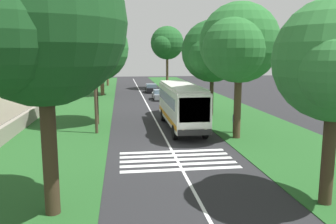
{
  "coord_description": "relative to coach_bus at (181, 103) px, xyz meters",
  "views": [
    {
      "loc": [
        -21.03,
        3.23,
        6.23
      ],
      "look_at": [
        6.67,
        -0.54,
        1.6
      ],
      "focal_mm": 37.11,
      "sensor_mm": 36.0,
      "label": 1
    }
  ],
  "objects": [
    {
      "name": "roadside_tree_left_2",
      "position": [
        25.83,
        8.01,
        4.91
      ],
      "size": [
        8.66,
        7.44,
        10.92
      ],
      "color": "brown",
      "rests_on": "grass_verge_left"
    },
    {
      "name": "roadside_wall",
      "position": [
        12.3,
        13.4,
        -1.51
      ],
      "size": [
        70.0,
        0.4,
        1.19
      ],
      "primitive_type": "cube",
      "color": "gray",
      "rests_on": "grass_verge_left"
    },
    {
      "name": "roadside_tree_left_3",
      "position": [
        -15.36,
        7.96,
        5.07
      ],
      "size": [
        7.2,
        6.15,
        10.43
      ],
      "color": "#3D2D1E",
      "rests_on": "grass_verge_left"
    },
    {
      "name": "zebra_crossing",
      "position": [
        -8.92,
        1.8,
        -2.14
      ],
      "size": [
        4.05,
        6.8,
        0.01
      ],
      "color": "silver",
      "rests_on": "ground"
    },
    {
      "name": "ground",
      "position": [
        -7.7,
        1.8,
        -2.15
      ],
      "size": [
        160.0,
        160.0,
        0.0
      ],
      "primitive_type": "plane",
      "color": "#262628"
    },
    {
      "name": "roadside_tree_right_3",
      "position": [
        -4.16,
        -3.32,
        4.73
      ],
      "size": [
        7.37,
        5.94,
        9.95
      ],
      "color": "#4C3826",
      "rests_on": "grass_verge_right"
    },
    {
      "name": "trailing_car_1",
      "position": [
        28.86,
        0.02,
        -1.48
      ],
      "size": [
        4.3,
        1.78,
        1.43
      ],
      "color": "black",
      "rests_on": "ground"
    },
    {
      "name": "roadside_tree_right_2",
      "position": [
        34.39,
        -3.26,
        6.0
      ],
      "size": [
        7.18,
        5.95,
        11.27
      ],
      "color": "brown",
      "rests_on": "grass_verge_right"
    },
    {
      "name": "grass_verge_left",
      "position": [
        7.3,
        10.0,
        -2.13
      ],
      "size": [
        120.0,
        8.0,
        0.04
      ],
      "primitive_type": "cube",
      "color": "#235623",
      "rests_on": "ground"
    },
    {
      "name": "roadside_tree_left_1",
      "position": [
        2.82,
        7.4,
        4.48
      ],
      "size": [
        7.32,
        5.94,
        9.73
      ],
      "color": "#3D2D1E",
      "rests_on": "grass_verge_left"
    },
    {
      "name": "trailing_car_0",
      "position": [
        19.28,
        -0.29,
        -1.48
      ],
      "size": [
        4.3,
        1.78,
        1.43
      ],
      "color": "gray",
      "rests_on": "ground"
    },
    {
      "name": "roadside_tree_left_0",
      "position": [
        42.47,
        7.88,
        6.0
      ],
      "size": [
        7.24,
        6.16,
        11.33
      ],
      "color": "brown",
      "rests_on": "grass_verge_left"
    },
    {
      "name": "roadside_tree_right_1",
      "position": [
        5.84,
        -4.06,
        4.29
      ],
      "size": [
        7.1,
        6.25,
        9.67
      ],
      "color": "#3D2D1E",
      "rests_on": "grass_verge_right"
    },
    {
      "name": "roadside_tree_right_0",
      "position": [
        -15.8,
        -3.3,
        3.75
      ],
      "size": [
        5.8,
        4.95,
        8.47
      ],
      "color": "#3D2D1E",
      "rests_on": "grass_verge_right"
    },
    {
      "name": "centre_line",
      "position": [
        7.3,
        1.8,
        -2.14
      ],
      "size": [
        110.0,
        0.16,
        0.01
      ],
      "primitive_type": "cube",
      "color": "silver",
      "rests_on": "ground"
    },
    {
      "name": "pedestrian",
      "position": [
        -2.41,
        -3.95,
        -1.24
      ],
      "size": [
        0.34,
        0.34,
        1.69
      ],
      "color": "#26262D",
      "rests_on": "grass_verge_right"
    },
    {
      "name": "utility_pole",
      "position": [
        -1.15,
        7.02,
        2.5
      ],
      "size": [
        0.24,
        1.4,
        8.91
      ],
      "color": "#473828",
      "rests_on": "grass_verge_left"
    },
    {
      "name": "grass_verge_right",
      "position": [
        7.3,
        -6.4,
        -2.13
      ],
      "size": [
        120.0,
        8.0,
        0.04
      ],
      "primitive_type": "cube",
      "color": "#235623",
      "rests_on": "ground"
    },
    {
      "name": "coach_bus",
      "position": [
        0.0,
        0.0,
        0.0
      ],
      "size": [
        11.16,
        2.62,
        3.73
      ],
      "color": "silver",
      "rests_on": "ground"
    }
  ]
}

